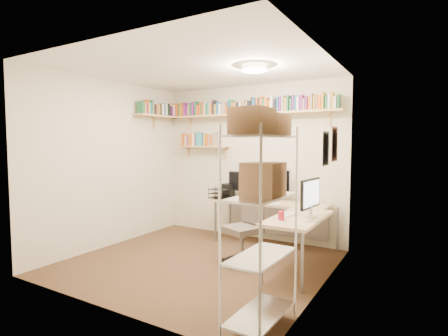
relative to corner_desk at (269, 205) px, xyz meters
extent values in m
plane|color=#452B1D|center=(-0.58, -0.96, -0.67)|extent=(3.20, 3.20, 0.00)
cube|color=beige|center=(-0.58, 0.54, 0.58)|extent=(3.20, 0.04, 2.50)
cube|color=beige|center=(-2.18, -0.96, 0.58)|extent=(0.04, 3.00, 2.50)
cube|color=beige|center=(1.02, -0.96, 0.58)|extent=(0.04, 3.00, 2.50)
cube|color=beige|center=(-0.58, -2.46, 0.58)|extent=(3.20, 0.04, 2.50)
cube|color=white|center=(-0.58, -0.96, 1.83)|extent=(3.20, 3.00, 0.04)
cube|color=white|center=(1.01, -0.41, 0.88)|extent=(0.01, 0.30, 0.42)
cube|color=white|center=(1.01, -0.81, 0.83)|extent=(0.01, 0.28, 0.38)
cylinder|color=#FFEAC6|center=(0.12, -0.76, 1.79)|extent=(0.30, 0.30, 0.06)
cube|color=tan|center=(-0.58, 0.42, 1.35)|extent=(3.05, 0.25, 0.03)
cube|color=tan|center=(-2.06, -0.01, 1.35)|extent=(0.25, 1.00, 0.03)
cube|color=tan|center=(-1.43, 0.44, 0.83)|extent=(0.95, 0.20, 0.02)
cube|color=tan|center=(-1.78, 0.48, 1.28)|extent=(0.03, 0.20, 0.20)
cube|color=tan|center=(-0.88, 0.48, 1.28)|extent=(0.03, 0.20, 0.20)
cube|color=tan|center=(0.02, 0.48, 1.28)|extent=(0.03, 0.20, 0.20)
cube|color=tan|center=(0.72, 0.48, 1.28)|extent=(0.03, 0.20, 0.20)
cube|color=#E45B1A|center=(-2.05, 0.42, 1.48)|extent=(0.03, 0.12, 0.24)
cube|color=#7D217E|center=(-2.00, 0.42, 1.45)|extent=(0.04, 0.13, 0.17)
cube|color=#E45B1A|center=(-1.95, 0.42, 1.47)|extent=(0.04, 0.13, 0.21)
cube|color=#22663D|center=(-1.90, 0.42, 1.47)|extent=(0.03, 0.12, 0.22)
cube|color=#B68C22|center=(-1.87, 0.42, 1.49)|extent=(0.04, 0.14, 0.24)
cube|color=#E45B1A|center=(-1.82, 0.42, 1.46)|extent=(0.04, 0.12, 0.20)
cube|color=#7D217E|center=(-1.78, 0.42, 1.48)|extent=(0.03, 0.15, 0.24)
cube|color=#7D217E|center=(-1.74, 0.42, 1.45)|extent=(0.04, 0.11, 0.18)
cube|color=gray|center=(-1.69, 0.42, 1.47)|extent=(0.04, 0.14, 0.21)
cube|color=#22663D|center=(-1.65, 0.42, 1.48)|extent=(0.03, 0.13, 0.23)
cube|color=#7D217E|center=(-1.60, 0.42, 1.48)|extent=(0.03, 0.15, 0.23)
cube|color=#22663D|center=(-1.55, 0.42, 1.49)|extent=(0.04, 0.11, 0.25)
cube|color=#E45B1A|center=(-1.50, 0.42, 1.45)|extent=(0.04, 0.13, 0.18)
cube|color=#E45B1A|center=(-1.46, 0.42, 1.47)|extent=(0.02, 0.12, 0.21)
cube|color=#22663D|center=(-1.42, 0.42, 1.45)|extent=(0.03, 0.12, 0.18)
cube|color=#CA541B|center=(-1.39, 0.42, 1.48)|extent=(0.03, 0.14, 0.23)
cube|color=white|center=(-1.35, 0.42, 1.48)|extent=(0.02, 0.12, 0.23)
cube|color=#22663D|center=(-1.32, 0.42, 1.46)|extent=(0.02, 0.13, 0.19)
cube|color=teal|center=(-1.28, 0.42, 1.48)|extent=(0.04, 0.12, 0.22)
cube|color=#E45B1A|center=(-1.23, 0.42, 1.47)|extent=(0.04, 0.13, 0.21)
cube|color=black|center=(-1.18, 0.42, 1.49)|extent=(0.03, 0.13, 0.25)
cube|color=#B68C22|center=(-1.14, 0.42, 1.45)|extent=(0.03, 0.15, 0.18)
cube|color=#1A5689|center=(-1.10, 0.42, 1.47)|extent=(0.04, 0.14, 0.21)
cube|color=white|center=(-1.05, 0.42, 1.45)|extent=(0.04, 0.14, 0.18)
cube|color=gray|center=(-1.00, 0.42, 1.45)|extent=(0.04, 0.12, 0.18)
cube|color=gray|center=(-0.96, 0.42, 1.46)|extent=(0.03, 0.15, 0.19)
cube|color=#CA541B|center=(-0.93, 0.42, 1.46)|extent=(0.02, 0.15, 0.19)
cube|color=#1A5689|center=(-0.88, 0.42, 1.48)|extent=(0.03, 0.13, 0.23)
cube|color=#22663D|center=(-0.85, 0.42, 1.48)|extent=(0.04, 0.11, 0.23)
cube|color=#E45B1A|center=(-0.80, 0.42, 1.46)|extent=(0.03, 0.15, 0.18)
cube|color=gray|center=(-0.76, 0.42, 1.46)|extent=(0.03, 0.12, 0.18)
cube|color=black|center=(-0.73, 0.42, 1.46)|extent=(0.04, 0.14, 0.19)
cube|color=white|center=(-0.68, 0.42, 1.46)|extent=(0.04, 0.12, 0.18)
cube|color=#E45B1A|center=(-0.64, 0.42, 1.46)|extent=(0.03, 0.13, 0.19)
cube|color=gray|center=(-0.60, 0.42, 1.47)|extent=(0.02, 0.15, 0.22)
cube|color=gray|center=(-0.56, 0.42, 1.46)|extent=(0.03, 0.14, 0.20)
cube|color=black|center=(-0.51, 0.42, 1.46)|extent=(0.04, 0.13, 0.19)
cube|color=black|center=(-0.47, 0.42, 1.49)|extent=(0.03, 0.12, 0.25)
cube|color=#1A5689|center=(-0.43, 0.42, 1.48)|extent=(0.04, 0.15, 0.23)
cube|color=#CA541B|center=(-0.38, 0.42, 1.48)|extent=(0.03, 0.12, 0.23)
cube|color=black|center=(-0.35, 0.42, 1.48)|extent=(0.02, 0.12, 0.23)
cube|color=#CA541B|center=(-0.31, 0.42, 1.49)|extent=(0.04, 0.12, 0.25)
cube|color=#22663D|center=(-0.26, 0.42, 1.47)|extent=(0.04, 0.14, 0.21)
cube|color=#E45B1A|center=(-0.22, 0.42, 1.48)|extent=(0.04, 0.15, 0.22)
cube|color=#B68C22|center=(-0.17, 0.42, 1.46)|extent=(0.03, 0.11, 0.18)
cube|color=white|center=(-0.13, 0.42, 1.49)|extent=(0.04, 0.14, 0.25)
cube|color=black|center=(-0.08, 0.42, 1.46)|extent=(0.04, 0.13, 0.19)
cube|color=#1A5689|center=(-0.03, 0.42, 1.48)|extent=(0.03, 0.13, 0.22)
cube|color=#7D217E|center=(0.00, 0.42, 1.48)|extent=(0.03, 0.12, 0.23)
cube|color=gray|center=(0.04, 0.42, 1.48)|extent=(0.04, 0.12, 0.24)
cube|color=#B68C22|center=(0.09, 0.42, 1.47)|extent=(0.04, 0.12, 0.21)
cube|color=#22663D|center=(0.13, 0.42, 1.48)|extent=(0.03, 0.15, 0.24)
cube|color=#22663D|center=(0.17, 0.42, 1.46)|extent=(0.03, 0.11, 0.19)
cube|color=#7D217E|center=(0.21, 0.42, 1.48)|extent=(0.03, 0.14, 0.24)
cube|color=#1A5689|center=(0.25, 0.42, 1.48)|extent=(0.04, 0.11, 0.23)
cube|color=white|center=(0.29, 0.42, 1.47)|extent=(0.03, 0.14, 0.21)
cube|color=#7D217E|center=(0.33, 0.42, 1.48)|extent=(0.04, 0.14, 0.23)
cube|color=gray|center=(0.37, 0.42, 1.45)|extent=(0.03, 0.13, 0.17)
cube|color=#7D217E|center=(0.41, 0.42, 1.47)|extent=(0.03, 0.12, 0.20)
cube|color=#CA541B|center=(0.45, 0.42, 1.46)|extent=(0.03, 0.11, 0.20)
cube|color=gray|center=(0.49, 0.42, 1.49)|extent=(0.03, 0.14, 0.24)
cube|color=#B68C22|center=(0.52, 0.42, 1.47)|extent=(0.03, 0.11, 0.21)
cube|color=gray|center=(0.56, 0.42, 1.47)|extent=(0.02, 0.11, 0.20)
cube|color=#E45B1A|center=(0.60, 0.42, 1.47)|extent=(0.04, 0.14, 0.20)
cube|color=#B68C22|center=(0.65, 0.42, 1.49)|extent=(0.03, 0.15, 0.24)
cube|color=#22663D|center=(0.69, 0.42, 1.46)|extent=(0.03, 0.11, 0.20)
cube|color=white|center=(0.74, 0.42, 1.47)|extent=(0.04, 0.13, 0.21)
cube|color=#B68C22|center=(0.78, 0.42, 1.48)|extent=(0.03, 0.12, 0.23)
cube|color=white|center=(0.82, 0.42, 1.45)|extent=(0.04, 0.15, 0.17)
cube|color=#22663D|center=(0.86, 0.42, 1.46)|extent=(0.02, 0.14, 0.20)
cube|color=#22663D|center=(-2.06, -0.44, 1.47)|extent=(0.13, 0.04, 0.20)
cube|color=#B68C22|center=(-2.06, -0.40, 1.46)|extent=(0.14, 0.03, 0.19)
cube|color=#7D217E|center=(-2.06, -0.36, 1.45)|extent=(0.12, 0.03, 0.18)
cube|color=#E45B1A|center=(-2.06, -0.32, 1.48)|extent=(0.14, 0.03, 0.23)
cube|color=teal|center=(-2.06, -0.27, 1.46)|extent=(0.12, 0.04, 0.19)
cube|color=#22663D|center=(-2.06, -0.23, 1.48)|extent=(0.13, 0.03, 0.23)
cube|color=gray|center=(-2.06, -0.20, 1.49)|extent=(0.13, 0.02, 0.24)
cube|color=black|center=(-2.06, -0.15, 1.45)|extent=(0.12, 0.04, 0.17)
cube|color=#CA541B|center=(-2.06, -0.11, 1.45)|extent=(0.13, 0.02, 0.17)
cube|color=gray|center=(-2.06, -0.08, 1.45)|extent=(0.11, 0.02, 0.18)
cube|color=#B68C22|center=(-2.06, -0.04, 1.45)|extent=(0.12, 0.03, 0.18)
cube|color=black|center=(-2.06, -0.01, 1.46)|extent=(0.12, 0.03, 0.19)
cube|color=white|center=(-2.06, 0.04, 1.46)|extent=(0.14, 0.04, 0.20)
cube|color=#1A5689|center=(-2.06, 0.09, 1.47)|extent=(0.11, 0.04, 0.22)
cube|color=white|center=(-2.06, 0.13, 1.47)|extent=(0.14, 0.03, 0.21)
cube|color=#22663D|center=(-2.06, 0.17, 1.46)|extent=(0.11, 0.03, 0.18)
cube|color=black|center=(-2.06, 0.21, 1.47)|extent=(0.12, 0.03, 0.22)
cube|color=black|center=(-2.06, 0.25, 1.46)|extent=(0.11, 0.04, 0.19)
cube|color=#7D217E|center=(-2.06, 0.29, 1.45)|extent=(0.13, 0.03, 0.17)
cube|color=white|center=(-2.06, 0.34, 1.47)|extent=(0.14, 0.04, 0.20)
cube|color=#B68C22|center=(-2.06, 0.38, 1.47)|extent=(0.14, 0.04, 0.20)
cube|color=#CA541B|center=(-1.85, 0.44, 0.95)|extent=(0.03, 0.14, 0.22)
cube|color=#B68C22|center=(-1.81, 0.44, 0.93)|extent=(0.03, 0.11, 0.17)
cube|color=white|center=(-1.77, 0.44, 0.94)|extent=(0.02, 0.14, 0.19)
cube|color=#7D217E|center=(-1.74, 0.44, 0.94)|extent=(0.02, 0.13, 0.20)
cube|color=#B68C22|center=(-1.71, 0.44, 0.94)|extent=(0.03, 0.13, 0.20)
cube|color=#E45B1A|center=(-1.66, 0.44, 0.96)|extent=(0.04, 0.13, 0.23)
cube|color=white|center=(-1.62, 0.44, 0.95)|extent=(0.04, 0.11, 0.23)
cube|color=#E45B1A|center=(-1.58, 0.44, 0.96)|extent=(0.02, 0.11, 0.23)
cube|color=#1A5689|center=(-1.55, 0.44, 0.96)|extent=(0.03, 0.14, 0.23)
cube|color=teal|center=(-1.51, 0.44, 0.96)|extent=(0.03, 0.15, 0.23)
cube|color=teal|center=(-1.46, 0.44, 0.95)|extent=(0.04, 0.12, 0.22)
cube|color=#1A5689|center=(-1.42, 0.44, 0.95)|extent=(0.03, 0.14, 0.22)
cube|color=#B68C22|center=(-1.37, 0.44, 0.95)|extent=(0.04, 0.13, 0.21)
cube|color=#CA541B|center=(-1.32, 0.44, 0.93)|extent=(0.04, 0.14, 0.18)
cube|color=gray|center=(-1.28, 0.44, 0.93)|extent=(0.02, 0.13, 0.18)
cube|color=#CA541B|center=(-1.24, 0.44, 0.94)|extent=(0.03, 0.12, 0.20)
cube|color=gray|center=(-1.21, 0.44, 0.95)|extent=(0.02, 0.11, 0.23)
cube|color=gray|center=(-1.18, 0.44, 0.96)|extent=(0.03, 0.11, 0.24)
cube|color=beige|center=(-0.09, 0.22, -0.01)|extent=(1.74, 0.55, 0.04)
cube|color=beige|center=(0.65, -0.63, -0.01)|extent=(0.55, 1.19, 0.04)
cylinder|color=gray|center=(-0.91, -0.01, -0.35)|extent=(0.04, 0.04, 0.64)
cylinder|color=gray|center=(-0.91, 0.45, -0.35)|extent=(0.04, 0.04, 0.64)
cylinder|color=gray|center=(0.88, 0.45, -0.35)|extent=(0.04, 0.04, 0.64)
cylinder|color=gray|center=(0.42, -1.18, -0.35)|extent=(0.04, 0.04, 0.64)
cylinder|color=gray|center=(0.88, -1.18, -0.35)|extent=(0.04, 0.04, 0.64)
cube|color=gray|center=(-0.09, 0.46, -0.30)|extent=(1.65, 0.02, 0.50)
cube|color=silver|center=(-0.04, 0.33, 0.31)|extent=(0.50, 0.03, 0.39)
cube|color=black|center=(-0.04, 0.31, 0.31)|extent=(0.46, 0.00, 0.33)
cube|color=black|center=(-0.64, 0.33, 0.28)|extent=(0.40, 0.03, 0.31)
cube|color=black|center=(0.78, -0.59, 0.29)|extent=(0.03, 0.53, 0.35)
cube|color=white|center=(0.76, -0.59, 0.29)|extent=(0.00, 0.48, 0.30)
cube|color=white|center=(-0.04, 0.06, 0.02)|extent=(0.39, 0.12, 0.01)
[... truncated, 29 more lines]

